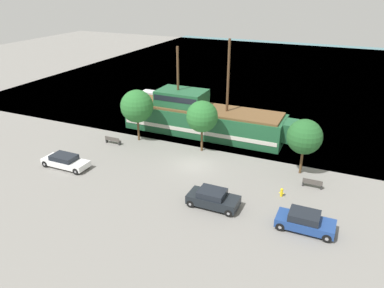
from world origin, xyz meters
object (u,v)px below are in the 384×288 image
(pirate_ship, at_px, (202,118))
(parked_car_curb_front, at_px, (65,161))
(bench_promenade_east, at_px, (312,183))
(parked_car_curb_mid, at_px, (305,221))
(bench_promenade_west, at_px, (113,140))
(parked_car_curb_rear, at_px, (213,198))
(fire_hydrant, at_px, (282,192))
(moored_boat_dockside, at_px, (155,101))

(pirate_ship, bearing_deg, parked_car_curb_front, -122.44)
(parked_car_curb_front, bearing_deg, bench_promenade_east, 14.44)
(parked_car_curb_mid, bearing_deg, bench_promenade_west, 161.57)
(parked_car_curb_rear, relative_size, bench_promenade_east, 2.44)
(fire_hydrant, bearing_deg, parked_car_curb_front, -170.97)
(parked_car_curb_mid, distance_m, fire_hydrant, 4.68)
(parked_car_curb_mid, bearing_deg, parked_car_curb_front, 178.23)
(parked_car_curb_mid, xyz_separation_m, bench_promenade_west, (-21.99, 7.33, -0.28))
(pirate_ship, height_order, parked_car_curb_rear, pirate_ship)
(parked_car_curb_front, height_order, parked_car_curb_mid, parked_car_curb_mid)
(pirate_ship, height_order, moored_boat_dockside, pirate_ship)
(bench_promenade_east, distance_m, bench_promenade_west, 21.69)
(pirate_ship, distance_m, parked_car_curb_rear, 15.89)
(pirate_ship, relative_size, parked_car_curb_front, 4.28)
(parked_car_curb_rear, height_order, bench_promenade_east, parked_car_curb_rear)
(pirate_ship, height_order, bench_promenade_west, pirate_ship)
(moored_boat_dockside, distance_m, parked_car_curb_front, 20.71)
(fire_hydrant, distance_m, bench_promenade_west, 19.79)
(moored_boat_dockside, xyz_separation_m, parked_car_curb_rear, (17.14, -21.20, -0.05))
(pirate_ship, distance_m, bench_promenade_east, 16.00)
(pirate_ship, distance_m, parked_car_curb_mid, 20.24)
(parked_car_curb_mid, relative_size, bench_promenade_east, 2.47)
(pirate_ship, xyz_separation_m, bench_promenade_west, (-7.84, -7.10, -1.44))
(fire_hydrant, bearing_deg, moored_boat_dockside, 141.51)
(pirate_ship, bearing_deg, parked_car_curb_rear, -64.18)
(pirate_ship, xyz_separation_m, parked_car_curb_mid, (14.15, -14.43, -1.17))
(pirate_ship, xyz_separation_m, fire_hydrant, (11.66, -10.48, -1.47))
(parked_car_curb_front, bearing_deg, parked_car_curb_rear, -1.99)
(parked_car_curb_front, bearing_deg, parked_car_curb_mid, -1.77)
(bench_promenade_west, bearing_deg, parked_car_curb_front, -97.63)
(bench_promenade_east, bearing_deg, parked_car_curb_rear, -137.51)
(parked_car_curb_rear, bearing_deg, parked_car_curb_mid, -1.30)
(parked_car_curb_front, distance_m, parked_car_curb_mid, 22.88)
(parked_car_curb_rear, bearing_deg, fire_hydrant, 38.47)
(pirate_ship, relative_size, bench_promenade_east, 11.95)
(fire_hydrant, relative_size, bench_promenade_east, 0.45)
(pirate_ship, height_order, parked_car_curb_front, pirate_ship)
(fire_hydrant, height_order, bench_promenade_west, bench_promenade_west)
(parked_car_curb_front, xyz_separation_m, fire_hydrant, (20.38, 3.24, -0.24))
(moored_boat_dockside, height_order, parked_car_curb_front, moored_boat_dockside)
(parked_car_curb_mid, bearing_deg, pirate_ship, 134.44)
(moored_boat_dockside, distance_m, parked_car_curb_mid, 32.42)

